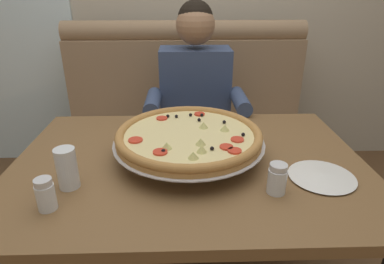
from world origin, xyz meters
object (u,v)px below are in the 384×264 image
pizza (189,136)px  shaker_oregano (46,196)px  plate_near_left (322,175)px  shaker_pepper_flakes (277,180)px  diner_main (196,107)px  booth_bench (186,137)px  drinking_glass (67,170)px  dining_table (189,179)px

pizza → shaker_oregano: (-0.42, -0.31, -0.04)m
plate_near_left → shaker_pepper_flakes: bearing=-156.4°
diner_main → pizza: (-0.05, -0.64, 0.12)m
diner_main → shaker_oregano: size_ratio=12.67×
booth_bench → plate_near_left: 1.21m
drinking_glass → pizza: bearing=26.1°
shaker_oregano → plate_near_left: (0.87, 0.14, -0.03)m
dining_table → shaker_oregano: (-0.42, -0.28, 0.13)m
plate_near_left → booth_bench: bearing=112.7°
drinking_glass → shaker_pepper_flakes: bearing=-4.5°
pizza → drinking_glass: (-0.39, -0.19, -0.02)m
booth_bench → drinking_glass: bearing=-109.6°
diner_main → plate_near_left: size_ratio=5.70×
booth_bench → diner_main: 0.41m
dining_table → drinking_glass: bearing=-157.0°
diner_main → pizza: bearing=-94.8°
dining_table → diner_main: size_ratio=1.02×
booth_bench → shaker_oregano: booth_bench is taller
diner_main → booth_bench: bearing=101.3°
shaker_pepper_flakes → plate_near_left: 0.20m
drinking_glass → booth_bench: bearing=70.4°
pizza → dining_table: bearing=-89.4°
booth_bench → shaker_oregano: bearing=-109.1°
dining_table → drinking_glass: 0.45m
shaker_pepper_flakes → pizza: bearing=137.8°
booth_bench → shaker_pepper_flakes: booth_bench is taller
dining_table → pizza: 0.17m
shaker_pepper_flakes → booth_bench: bearing=103.2°
plate_near_left → drinking_glass: drinking_glass is taller
shaker_oregano → diner_main: bearing=63.4°
shaker_pepper_flakes → plate_near_left: size_ratio=0.45×
plate_near_left → drinking_glass: 0.84m
dining_table → shaker_pepper_flakes: size_ratio=13.03×
pizza → plate_near_left: 0.48m
diner_main → plate_near_left: 0.90m
diner_main → drinking_glass: 0.95m
diner_main → pizza: size_ratio=2.26×
booth_bench → shaker_pepper_flakes: 1.24m
diner_main → shaker_pepper_flakes: diner_main is taller
pizza → shaker_oregano: 0.52m
dining_table → diner_main: diner_main is taller
drinking_glass → dining_table: bearing=23.0°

